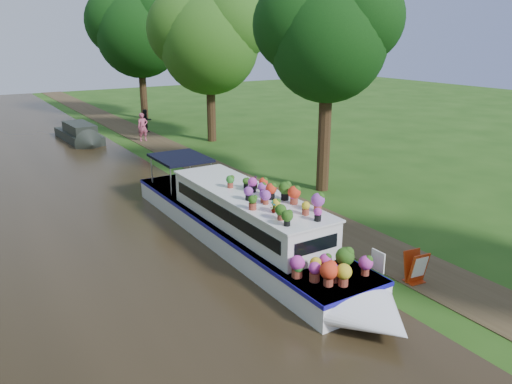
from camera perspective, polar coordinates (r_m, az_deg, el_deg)
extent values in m
plane|color=#214A12|center=(17.89, 4.18, -4.08)|extent=(100.00, 100.00, 0.00)
cube|color=black|center=(15.41, -14.38, -8.32)|extent=(10.00, 100.00, 0.02)
cube|color=#41341E|center=(18.58, 7.18, -3.29)|extent=(2.20, 100.00, 0.03)
cube|color=white|center=(16.78, -2.47, -4.12)|extent=(2.20, 12.00, 0.75)
cube|color=#161098|center=(16.66, -2.49, -3.11)|extent=(2.24, 12.04, 0.12)
cube|color=white|center=(15.81, -1.08, -2.00)|extent=(1.80, 7.00, 1.05)
cube|color=white|center=(15.63, -1.09, -0.09)|extent=(1.90, 7.10, 0.06)
cube|color=black|center=(16.25, 1.67, -1.18)|extent=(0.03, 6.40, 0.38)
cube|color=black|center=(15.37, -3.99, -2.34)|extent=(0.03, 6.40, 0.38)
cube|color=black|center=(20.00, -8.65, 3.88)|extent=(1.90, 2.40, 0.10)
cube|color=white|center=(13.23, 13.76, -7.67)|extent=(0.04, 0.45, 0.55)
imported|color=#224E14|center=(13.73, 2.01, -1.69)|extent=(0.23, 0.19, 0.37)
imported|color=#224E14|center=(15.96, -0.19, 1.15)|extent=(0.26, 0.26, 0.40)
cylinder|color=black|center=(21.77, 7.78, 6.00)|extent=(0.56, 0.56, 4.55)
sphere|color=black|center=(21.34, 8.23, 16.46)|extent=(4.80, 4.80, 4.80)
sphere|color=black|center=(21.44, 11.73, 18.86)|extent=(3.60, 3.60, 3.60)
sphere|color=black|center=(21.48, 4.99, 18.49)|extent=(3.84, 3.84, 3.84)
cylinder|color=black|center=(32.15, -5.13, 9.20)|extent=(0.56, 0.56, 3.85)
sphere|color=#224E14|center=(31.81, -5.34, 16.39)|extent=(6.00, 6.00, 6.00)
sphere|color=#224E14|center=(31.58, -2.58, 18.62)|extent=(4.50, 4.50, 4.50)
sphere|color=#224E14|center=(32.30, -8.02, 17.92)|extent=(4.80, 4.80, 4.80)
cylinder|color=black|center=(41.99, -12.76, 11.07)|extent=(0.56, 0.56, 4.20)
sphere|color=black|center=(41.74, -13.18, 17.08)|extent=(6.60, 6.60, 6.60)
sphere|color=black|center=(41.30, -11.01, 19.05)|extent=(4.95, 4.95, 4.95)
sphere|color=black|center=(42.48, -15.37, 18.27)|extent=(5.28, 5.28, 5.28)
cube|color=black|center=(34.40, -19.59, 6.04)|extent=(1.98, 5.46, 0.54)
cube|color=black|center=(33.86, -19.52, 6.89)|extent=(1.50, 3.20, 0.63)
cube|color=#A92E0C|center=(14.76, 17.61, -9.67)|extent=(0.55, 0.47, 0.03)
cube|color=#A92E0C|center=(14.51, 18.09, -8.28)|extent=(0.58, 0.30, 0.89)
cube|color=#A92E0C|center=(14.63, 17.45, -7.99)|extent=(0.58, 0.30, 0.89)
cube|color=white|center=(14.47, 18.22, -8.17)|extent=(0.45, 0.21, 0.62)
imported|color=#E65E89|center=(32.88, -12.82, 7.26)|extent=(0.69, 0.50, 1.79)
imported|color=black|center=(35.76, -12.46, 7.94)|extent=(0.80, 0.64, 1.59)
imported|color=#2E5B1B|center=(16.53, 8.08, -5.39)|extent=(0.44, 0.42, 0.39)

